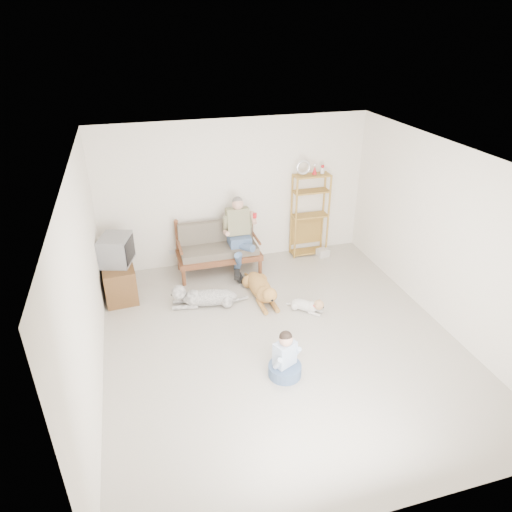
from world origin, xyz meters
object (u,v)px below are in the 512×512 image
object	(u,v)px
etagere	(310,214)
golden_retriever	(262,289)
loveseat	(218,247)
tv_stand	(119,280)

from	to	relation	value
etagere	golden_retriever	distance (m)	2.02
loveseat	tv_stand	xyz separation A→B (m)	(-1.78, -0.40, -0.19)
etagere	golden_retriever	bearing A→B (deg)	-135.53
tv_stand	golden_retriever	world-z (taller)	tv_stand
loveseat	golden_retriever	distance (m)	1.28
tv_stand	golden_retriever	xyz separation A→B (m)	(2.29, -0.74, -0.13)
loveseat	tv_stand	world-z (taller)	loveseat
loveseat	etagere	world-z (taller)	etagere
loveseat	etagere	size ratio (longest dim) A/B	0.78
etagere	tv_stand	bearing A→B (deg)	-170.74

